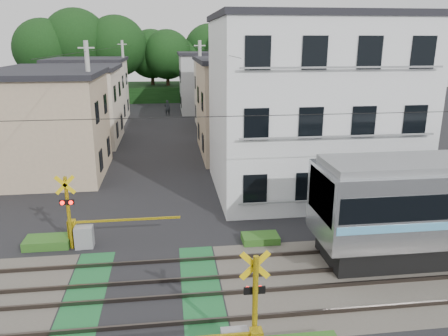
{
  "coord_description": "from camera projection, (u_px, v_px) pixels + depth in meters",
  "views": [
    {
      "loc": [
        1.02,
        -12.93,
        8.02
      ],
      "look_at": [
        3.32,
        5.0,
        2.7
      ],
      "focal_mm": 35.0,
      "sensor_mm": 36.0,
      "label": 1
    }
  ],
  "objects": [
    {
      "name": "ground",
      "position": [
        144.0,
        292.0,
        14.44
      ],
      "size": [
        120.0,
        120.0,
        0.0
      ],
      "primitive_type": "plane",
      "color": "black"
    },
    {
      "name": "track_bed",
      "position": [
        144.0,
        291.0,
        14.43
      ],
      "size": [
        120.0,
        120.0,
        0.14
      ],
      "color": "#47423A",
      "rests_on": "ground"
    },
    {
      "name": "crossing_signal_far",
      "position": [
        82.0,
        231.0,
        17.4
      ],
      "size": [
        4.74,
        0.65,
        3.09
      ],
      "color": "yellow",
      "rests_on": "ground"
    },
    {
      "name": "apartment_block",
      "position": [
        310.0,
        106.0,
        23.19
      ],
      "size": [
        10.2,
        8.36,
        9.3
      ],
      "color": "white",
      "rests_on": "ground"
    },
    {
      "name": "houses_row",
      "position": [
        159.0,
        97.0,
        38.22
      ],
      "size": [
        22.07,
        31.35,
        6.8
      ],
      "color": "tan",
      "rests_on": "ground"
    },
    {
      "name": "tree_hill",
      "position": [
        150.0,
        58.0,
        58.77
      ],
      "size": [
        40.0,
        13.01,
        11.97
      ],
      "color": "black",
      "rests_on": "ground"
    },
    {
      "name": "catenary",
      "position": [
        325.0,
        179.0,
        14.16
      ],
      "size": [
        60.0,
        5.04,
        7.0
      ],
      "color": "#2D2D33",
      "rests_on": "ground"
    },
    {
      "name": "utility_poles",
      "position": [
        142.0,
        91.0,
        35.05
      ],
      "size": [
        7.9,
        42.0,
        8.0
      ],
      "color": "#A5A5A0",
      "rests_on": "ground"
    },
    {
      "name": "pedestrian",
      "position": [
        167.0,
        108.0,
        47.8
      ],
      "size": [
        0.64,
        0.43,
        1.7
      ],
      "primitive_type": "imported",
      "rotation": [
        0.0,
        0.0,
        3.1
      ],
      "color": "#22272B",
      "rests_on": "ground"
    },
    {
      "name": "weed_patches",
      "position": [
        197.0,
        285.0,
        14.51
      ],
      "size": [
        10.25,
        8.8,
        0.4
      ],
      "color": "#2D5E1E",
      "rests_on": "ground"
    }
  ]
}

